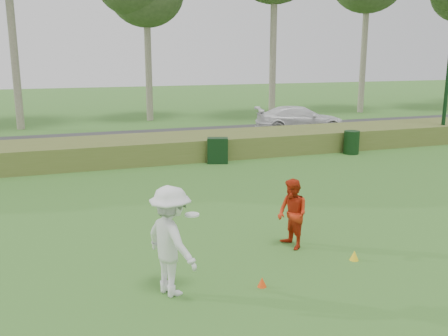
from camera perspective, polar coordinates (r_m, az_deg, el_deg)
name	(u,v)px	position (r m, az deg, el deg)	size (l,w,h in m)	color
ground	(289,271)	(10.54, 7.42, -11.56)	(120.00, 120.00, 0.00)	#306923
reed_strip	(161,148)	(21.35, -7.18, 2.31)	(80.00, 3.00, 0.90)	#516127
park_road	(141,139)	(26.25, -9.51, 3.29)	(80.00, 6.00, 0.06)	#2D2D2D
player_white	(171,241)	(9.21, -6.06, -8.28)	(1.19, 1.51, 2.05)	white
player_red	(292,214)	(11.45, 7.81, -5.23)	(0.78, 0.61, 1.61)	red
cone_orange	(262,282)	(9.78, 4.37, -12.87)	(0.17, 0.17, 0.19)	#FF430D
cone_yellow	(354,255)	(11.26, 14.66, -9.64)	(0.19, 0.19, 0.21)	yellow
utility_cabinet	(218,151)	(20.22, -0.73, 2.01)	(0.83, 0.52, 1.04)	black
trash_bin	(351,142)	(22.82, 14.36, 2.85)	(0.68, 0.68, 1.03)	black
car_right	(300,119)	(28.19, 8.70, 5.52)	(2.02, 4.97, 1.44)	white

